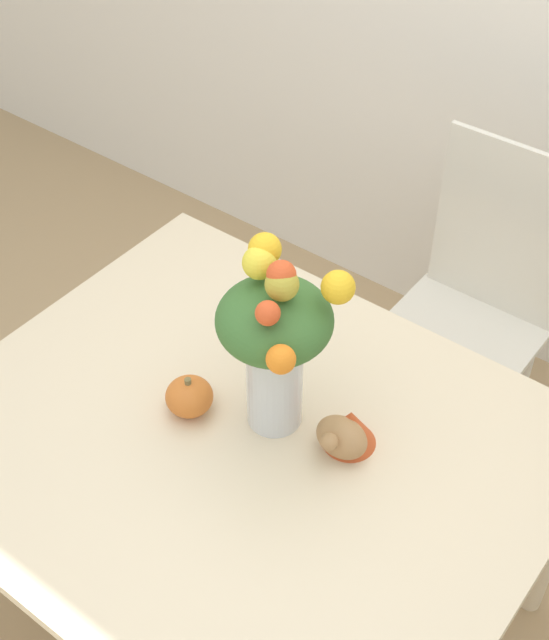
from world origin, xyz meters
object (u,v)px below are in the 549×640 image
(flower_vase, at_px, (275,339))
(turkey_figurine, at_px, (346,431))
(pumpkin, at_px, (190,395))
(dining_chair_near_window, at_px, (470,311))

(flower_vase, distance_m, turkey_figurine, 0.26)
(pumpkin, bearing_deg, turkey_figurine, 19.63)
(turkey_figurine, bearing_deg, flower_vase, -170.71)
(flower_vase, distance_m, pumpkin, 0.27)
(turkey_figurine, distance_m, dining_chair_near_window, 0.83)
(turkey_figurine, relative_size, dining_chair_near_window, 0.16)
(flower_vase, bearing_deg, pumpkin, -151.11)
(dining_chair_near_window, bearing_deg, turkey_figurine, -83.92)
(pumpkin, relative_size, dining_chair_near_window, 0.11)
(pumpkin, xyz_separation_m, turkey_figurine, (0.33, 0.12, 0.00))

